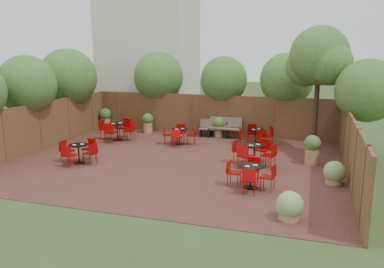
% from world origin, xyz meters
% --- Properties ---
extents(ground, '(80.00, 80.00, 0.00)m').
position_xyz_m(ground, '(0.00, 0.00, 0.00)').
color(ground, '#354F23').
rests_on(ground, ground).
extents(courtyard_paving, '(12.00, 10.00, 0.02)m').
position_xyz_m(courtyard_paving, '(0.00, 0.00, 0.01)').
color(courtyard_paving, '#371E16').
rests_on(courtyard_paving, ground).
extents(fence_back, '(12.00, 0.08, 2.00)m').
position_xyz_m(fence_back, '(0.00, 5.00, 1.00)').
color(fence_back, '#4B2C1C').
rests_on(fence_back, ground).
extents(fence_left, '(0.08, 10.00, 2.00)m').
position_xyz_m(fence_left, '(-6.00, 0.00, 1.00)').
color(fence_left, '#4B2C1C').
rests_on(fence_left, ground).
extents(fence_right, '(0.08, 10.00, 2.00)m').
position_xyz_m(fence_right, '(6.00, 0.00, 1.00)').
color(fence_right, '#4B2C1C').
rests_on(fence_right, ground).
extents(neighbour_building, '(5.00, 4.00, 8.00)m').
position_xyz_m(neighbour_building, '(-4.50, 8.00, 4.00)').
color(neighbour_building, beige).
rests_on(neighbour_building, ground).
extents(overhang_foliage, '(15.72, 10.69, 2.76)m').
position_xyz_m(overhang_foliage, '(-2.10, 3.06, 2.74)').
color(overhang_foliage, '#366520').
rests_on(overhang_foliage, ground).
extents(courtyard_tree, '(2.58, 2.48, 5.05)m').
position_xyz_m(courtyard_tree, '(4.88, 3.24, 3.73)').
color(courtyard_tree, black).
rests_on(courtyard_tree, courtyard_paving).
extents(park_bench_left, '(1.42, 0.60, 0.85)m').
position_xyz_m(park_bench_left, '(0.27, 4.62, 0.46)').
color(park_bench_left, brown).
rests_on(park_bench_left, courtyard_paving).
extents(park_bench_right, '(1.61, 0.59, 0.98)m').
position_xyz_m(park_bench_right, '(0.82, 4.63, 0.52)').
color(park_bench_right, brown).
rests_on(park_bench_right, courtyard_paving).
extents(bistro_tables, '(8.48, 7.02, 0.92)m').
position_xyz_m(bistro_tables, '(-0.08, 1.07, 0.45)').
color(bistro_tables, black).
rests_on(bistro_tables, courtyard_paving).
extents(planters, '(11.09, 4.18, 1.12)m').
position_xyz_m(planters, '(-0.99, 3.67, 0.59)').
color(planters, '#9A704D').
rests_on(planters, courtyard_paving).
extents(low_shrubs, '(1.83, 3.78, 0.73)m').
position_xyz_m(low_shrubs, '(4.83, -2.76, 0.35)').
color(low_shrubs, '#9A704D').
rests_on(low_shrubs, courtyard_paving).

